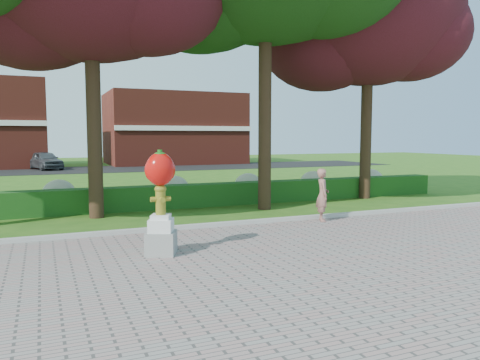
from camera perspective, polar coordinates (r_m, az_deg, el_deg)
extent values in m
plane|color=#2B5A16|center=(9.81, -1.33, -9.36)|extent=(100.00, 100.00, 0.00)
cube|color=gray|center=(6.45, 12.60, -17.29)|extent=(40.00, 14.00, 0.04)
cube|color=#ADADA5|center=(12.56, -6.44, -5.78)|extent=(40.00, 0.18, 0.15)
cube|color=#124112|center=(16.33, -10.48, -2.11)|extent=(24.00, 0.70, 0.80)
ellipsoid|color=#A8B288|center=(16.93, -21.20, -1.61)|extent=(1.10, 1.10, 0.99)
ellipsoid|color=#A8B288|center=(17.52, -8.01, -1.08)|extent=(1.10, 1.10, 0.99)
ellipsoid|color=#A8B288|center=(18.52, 0.99, -0.69)|extent=(1.10, 1.10, 0.99)
ellipsoid|color=#A8B288|center=(19.92, 8.89, -0.33)|extent=(1.10, 1.10, 0.99)
ellipsoid|color=#A8B288|center=(21.66, 15.64, -0.01)|extent=(1.10, 1.10, 0.99)
cube|color=black|center=(37.06, -17.59, 1.23)|extent=(50.00, 8.00, 0.02)
cube|color=maroon|center=(44.34, -8.07, 6.18)|extent=(12.00, 8.00, 6.40)
cylinder|color=black|center=(14.90, -17.39, 7.36)|extent=(0.44, 0.44, 6.16)
cylinder|color=black|center=(15.98, 3.05, 9.45)|extent=(0.44, 0.44, 7.28)
cylinder|color=black|center=(19.47, 15.13, 6.47)|extent=(0.44, 0.44, 5.88)
ellipsoid|color=black|center=(20.06, 15.45, 19.16)|extent=(7.39, 6.72, 5.71)
ellipsoid|color=black|center=(19.61, 10.01, 16.45)|extent=(5.04, 5.04, 4.03)
ellipsoid|color=black|center=(20.34, 19.92, 16.42)|extent=(4.62, 4.62, 3.70)
cube|color=gray|center=(9.96, -9.58, -7.56)|extent=(0.78, 0.78, 0.48)
cube|color=silver|center=(9.89, -9.61, -5.46)|extent=(0.63, 0.63, 0.27)
cube|color=silver|center=(9.85, -9.63, -4.43)|extent=(0.50, 0.50, 0.10)
cylinder|color=olive|center=(9.81, -9.66, -2.63)|extent=(0.21, 0.21, 0.53)
ellipsoid|color=olive|center=(9.77, -9.68, -1.08)|extent=(0.25, 0.25, 0.17)
cylinder|color=olive|center=(9.77, -10.53, -2.33)|extent=(0.11, 0.10, 0.10)
cylinder|color=olive|center=(9.83, -8.80, -2.25)|extent=(0.11, 0.10, 0.10)
cylinder|color=olive|center=(9.66, -9.46, -2.40)|extent=(0.11, 0.11, 0.11)
cylinder|color=olive|center=(9.77, -9.69, -0.64)|extent=(0.08, 0.08, 0.05)
ellipsoid|color=red|center=(9.74, -9.72, 1.31)|extent=(0.60, 0.53, 0.69)
ellipsoid|color=red|center=(9.70, -10.70, 1.17)|extent=(0.29, 0.29, 0.44)
ellipsoid|color=red|center=(9.78, -8.74, 1.23)|extent=(0.29, 0.29, 0.44)
cylinder|color=#196316|center=(9.72, -9.75, 3.32)|extent=(0.10, 0.10, 0.11)
ellipsoid|color=#196316|center=(9.72, -9.75, 3.16)|extent=(0.23, 0.23, 0.08)
imported|color=#9E675A|center=(13.74, 10.03, -1.79)|extent=(0.55, 0.66, 1.53)
imported|color=#474B4F|center=(38.18, -22.66, 2.24)|extent=(2.86, 4.38, 1.39)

